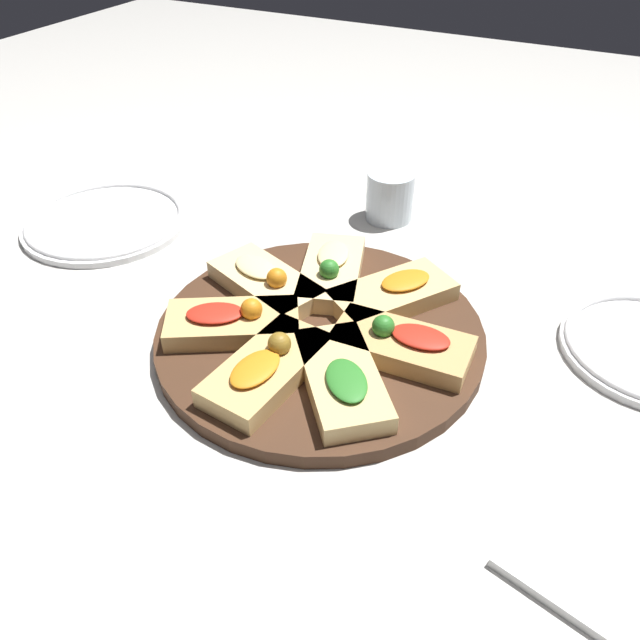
# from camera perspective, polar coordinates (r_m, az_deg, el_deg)

# --- Properties ---
(ground_plane) EXTENTS (3.00, 3.00, 0.00)m
(ground_plane) POSITION_cam_1_polar(r_m,az_deg,el_deg) (0.77, 0.00, -1.81)
(ground_plane) COLOR beige
(serving_board) EXTENTS (0.40, 0.40, 0.02)m
(serving_board) POSITION_cam_1_polar(r_m,az_deg,el_deg) (0.77, 0.00, -1.27)
(serving_board) COLOR #422819
(serving_board) RESTS_ON ground_plane
(focaccia_slice_0) EXTENTS (0.16, 0.08, 0.05)m
(focaccia_slice_0) POSITION_cam_1_polar(r_m,az_deg,el_deg) (0.73, 7.61, -1.97)
(focaccia_slice_0) COLOR tan
(focaccia_slice_0) RESTS_ON serving_board
(focaccia_slice_1) EXTENTS (0.15, 0.17, 0.03)m
(focaccia_slice_1) POSITION_cam_1_polar(r_m,az_deg,el_deg) (0.80, 6.68, 2.38)
(focaccia_slice_1) COLOR #DBB775
(focaccia_slice_1) RESTS_ON serving_board
(focaccia_slice_2) EXTENTS (0.12, 0.17, 0.05)m
(focaccia_slice_2) POSITION_cam_1_polar(r_m,az_deg,el_deg) (0.84, 1.05, 4.54)
(focaccia_slice_2) COLOR #E5C689
(focaccia_slice_2) RESTS_ON serving_board
(focaccia_slice_3) EXTENTS (0.17, 0.13, 0.05)m
(focaccia_slice_3) POSITION_cam_1_polar(r_m,az_deg,el_deg) (0.82, -4.98, 3.50)
(focaccia_slice_3) COLOR #E5C689
(focaccia_slice_3) RESTS_ON serving_board
(focaccia_slice_4) EXTENTS (0.17, 0.15, 0.05)m
(focaccia_slice_4) POSITION_cam_1_polar(r_m,az_deg,el_deg) (0.76, -8.00, -0.15)
(focaccia_slice_4) COLOR tan
(focaccia_slice_4) RESTS_ON serving_board
(focaccia_slice_5) EXTENTS (0.09, 0.17, 0.05)m
(focaccia_slice_5) POSITION_cam_1_polar(r_m,az_deg,el_deg) (0.69, -4.86, -4.38)
(focaccia_slice_5) COLOR tan
(focaccia_slice_5) RESTS_ON serving_board
(focaccia_slice_6) EXTENTS (0.16, 0.17, 0.03)m
(focaccia_slice_6) POSITION_cam_1_polar(r_m,az_deg,el_deg) (0.68, 2.01, -5.39)
(focaccia_slice_6) COLOR #DBB775
(focaccia_slice_6) RESTS_ON serving_board
(plate_left) EXTENTS (0.26, 0.26, 0.02)m
(plate_left) POSITION_cam_1_polar(r_m,az_deg,el_deg) (1.06, -19.03, 8.58)
(plate_left) COLOR white
(plate_left) RESTS_ON ground_plane
(water_glass) EXTENTS (0.08, 0.08, 0.08)m
(water_glass) POSITION_cam_1_polar(r_m,az_deg,el_deg) (1.02, 6.41, 11.19)
(water_glass) COLOR silver
(water_glass) RESTS_ON ground_plane
(napkin_stack) EXTENTS (0.17, 0.15, 0.01)m
(napkin_stack) POSITION_cam_1_polar(r_m,az_deg,el_deg) (0.62, 24.22, -19.69)
(napkin_stack) COLOR white
(napkin_stack) RESTS_ON ground_plane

